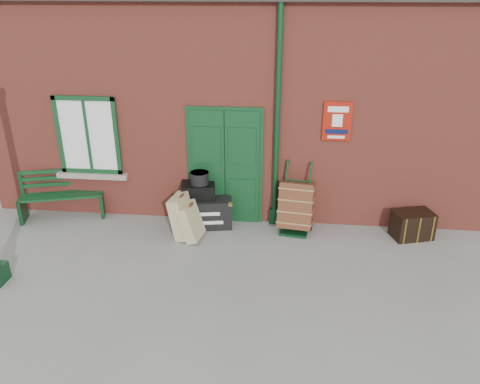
# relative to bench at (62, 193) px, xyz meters

# --- Properties ---
(ground) EXTENTS (80.00, 80.00, 0.00)m
(ground) POSITION_rel_bench_xyz_m (3.53, -1.32, -0.49)
(ground) COLOR gray
(ground) RESTS_ON ground
(station_building) EXTENTS (10.30, 4.30, 4.36)m
(station_building) POSITION_rel_bench_xyz_m (3.53, 2.17, 1.67)
(station_building) COLOR #A44335
(station_building) RESTS_ON ground
(bench) EXTENTS (1.65, 0.91, 0.98)m
(bench) POSITION_rel_bench_xyz_m (0.00, 0.00, 0.00)
(bench) COLOR #103B1C
(bench) RESTS_ON ground
(houdini_trunk) EXTENTS (1.22, 0.81, 0.57)m
(houdini_trunk) POSITION_rel_bench_xyz_m (2.80, -0.07, -0.21)
(houdini_trunk) COLOR black
(houdini_trunk) RESTS_ON ground
(strongbox) EXTENTS (0.69, 0.55, 0.28)m
(strongbox) POSITION_rel_bench_xyz_m (2.75, -0.07, 0.22)
(strongbox) COLOR black
(strongbox) RESTS_ON houdini_trunk
(hatbox) EXTENTS (0.39, 0.39, 0.23)m
(hatbox) POSITION_rel_bench_xyz_m (2.78, -0.07, 0.47)
(hatbox) COLOR black
(hatbox) RESTS_ON strongbox
(suitcase_back) EXTENTS (0.44, 0.61, 0.80)m
(suitcase_back) POSITION_rel_bench_xyz_m (2.53, -0.56, -0.09)
(suitcase_back) COLOR tan
(suitcase_back) RESTS_ON ground
(suitcase_front) EXTENTS (0.47, 0.56, 0.70)m
(suitcase_front) POSITION_rel_bench_xyz_m (2.71, -0.66, -0.14)
(suitcase_front) COLOR tan
(suitcase_front) RESTS_ON ground
(porter_trolley) EXTENTS (0.70, 0.75, 1.28)m
(porter_trolley) POSITION_rel_bench_xyz_m (4.59, -0.11, 0.00)
(porter_trolley) COLOR #0D361A
(porter_trolley) RESTS_ON ground
(dark_trunk) EXTENTS (0.79, 0.63, 0.50)m
(dark_trunk) POSITION_rel_bench_xyz_m (6.71, -0.18, -0.24)
(dark_trunk) COLOR black
(dark_trunk) RESTS_ON ground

